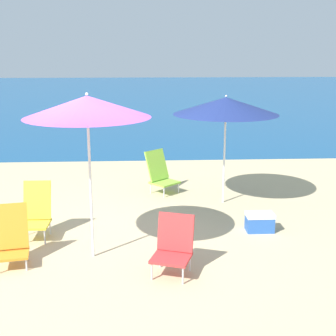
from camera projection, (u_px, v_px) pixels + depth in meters
The scene contains 9 objects.
ground_plane at pixel (95, 248), 7.01m from camera, with size 60.00×60.00×0.00m, color #C6B284.
sea_water at pixel (132, 94), 31.89m from camera, with size 60.00×40.00×0.01m.
beach_umbrella_purple at pixel (87, 107), 6.22m from camera, with size 1.72×1.72×2.34m.
beach_umbrella_navy at pixel (226, 106), 8.69m from camera, with size 1.98×1.98×2.08m.
beach_chair_red at pixel (174, 245), 6.18m from camera, with size 0.63×0.64×0.77m.
beach_chair_yellow at pixel (36, 211), 7.36m from camera, with size 0.43×0.57×0.88m.
beach_chair_orange at pixel (12, 237), 6.44m from camera, with size 0.51×0.59×0.82m.
beach_chair_lime at pixel (160, 173), 9.71m from camera, with size 0.76×0.77×0.87m.
cooler_box at pixel (260, 222), 7.65m from camera, with size 0.45×0.29×0.31m.
Camera 1 is at (0.73, -6.55, 2.88)m, focal length 50.00 mm.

